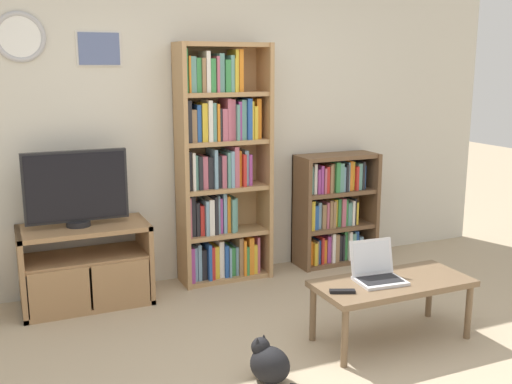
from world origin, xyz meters
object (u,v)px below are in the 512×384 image
(laptop, at_px, (377,271))
(remote_near_laptop, at_px, (342,291))
(bookshelf_tall, at_px, (220,167))
(bookshelf_short, at_px, (332,210))
(cat, at_px, (269,363))
(tv_stand, at_px, (86,265))
(television, at_px, (76,188))
(coffee_table, at_px, (392,287))

(laptop, xyz_separation_m, remote_near_laptop, (-0.33, -0.11, -0.05))
(bookshelf_tall, relative_size, laptop, 6.03)
(bookshelf_short, xyz_separation_m, laptop, (-0.56, -1.51, -0.02))
(bookshelf_short, bearing_deg, cat, -129.95)
(cat, bearing_deg, laptop, -14.32)
(laptop, height_order, cat, laptop)
(laptop, distance_m, remote_near_laptop, 0.35)
(tv_stand, relative_size, television, 1.27)
(cat, bearing_deg, coffee_table, -18.69)
(laptop, bearing_deg, coffee_table, -26.08)
(remote_near_laptop, height_order, cat, remote_near_laptop)
(television, xyz_separation_m, cat, (0.83, -1.62, -0.80))
(bookshelf_tall, relative_size, coffee_table, 1.89)
(television, bearing_deg, bookshelf_short, 2.70)
(television, relative_size, cat, 1.71)
(tv_stand, bearing_deg, remote_near_laptop, -47.74)
(laptop, bearing_deg, bookshelf_short, 74.48)
(tv_stand, bearing_deg, television, 152.45)
(television, distance_m, laptop, 2.26)
(remote_near_laptop, bearing_deg, coffee_table, 120.03)
(remote_near_laptop, relative_size, cat, 0.37)
(remote_near_laptop, bearing_deg, television, -114.52)
(laptop, height_order, remote_near_laptop, laptop)
(television, bearing_deg, cat, -62.98)
(coffee_table, distance_m, remote_near_laptop, 0.43)
(television, bearing_deg, coffee_table, -38.82)
(bookshelf_short, bearing_deg, laptop, -110.40)
(bookshelf_short, bearing_deg, tv_stand, -176.82)
(coffee_table, bearing_deg, laptop, 149.04)
(television, xyz_separation_m, remote_near_laptop, (1.39, -1.51, -0.49))
(television, height_order, laptop, television)
(coffee_table, bearing_deg, bookshelf_short, 73.30)
(remote_near_laptop, bearing_deg, bookshelf_tall, -149.85)
(bookshelf_tall, distance_m, coffee_table, 1.80)
(tv_stand, xyz_separation_m, cat, (0.79, -1.61, -0.20))
(television, xyz_separation_m, bookshelf_tall, (1.18, 0.12, 0.06))
(television, xyz_separation_m, laptop, (1.72, -1.40, -0.44))
(tv_stand, bearing_deg, bookshelf_short, 3.18)
(bookshelf_short, relative_size, remote_near_laptop, 6.20)
(bookshelf_tall, height_order, remote_near_laptop, bookshelf_tall)
(tv_stand, height_order, coffee_table, tv_stand)
(coffee_table, height_order, laptop, laptop)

